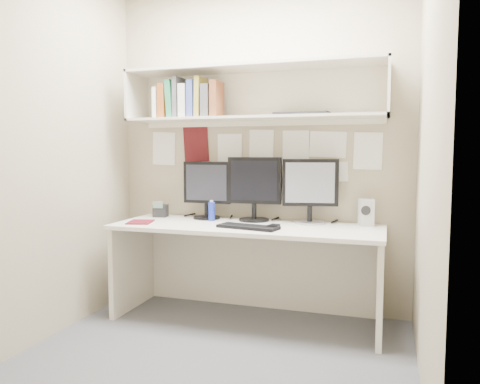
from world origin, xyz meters
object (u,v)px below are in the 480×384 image
(monitor_right, at_px, (310,189))
(desk, at_px, (246,273))
(speaker, at_px, (366,212))
(desk_phone, at_px, (161,210))
(monitor_left, at_px, (207,188))
(monitor_center, at_px, (254,187))
(keyboard, at_px, (248,227))
(maroon_notebook, at_px, (140,222))

(monitor_right, bearing_deg, desk, -164.37)
(speaker, height_order, desk_phone, speaker)
(speaker, bearing_deg, monitor_left, 164.82)
(monitor_right, xyz_separation_m, desk_phone, (-1.25, -0.03, -0.21))
(desk, xyz_separation_m, speaker, (0.85, 0.23, 0.46))
(monitor_center, bearing_deg, desk, -90.66)
(monitor_center, distance_m, monitor_right, 0.44)
(monitor_right, distance_m, keyboard, 0.59)
(desk, relative_size, monitor_center, 3.99)
(desk, height_order, maroon_notebook, maroon_notebook)
(monitor_center, distance_m, desk_phone, 0.84)
(keyboard, relative_size, maroon_notebook, 2.09)
(monitor_right, distance_m, maroon_notebook, 1.33)
(monitor_right, height_order, keyboard, monitor_right)
(desk, relative_size, maroon_notebook, 9.48)
(desk, xyz_separation_m, monitor_left, (-0.40, 0.22, 0.62))
(desk, xyz_separation_m, keyboard, (0.06, -0.15, 0.37))
(desk, relative_size, monitor_left, 4.31)
(monitor_left, relative_size, maroon_notebook, 2.20)
(monitor_left, height_order, monitor_right, monitor_right)
(monitor_left, relative_size, monitor_center, 0.93)
(desk, bearing_deg, keyboard, -69.24)
(monitor_left, relative_size, keyboard, 1.05)
(monitor_right, distance_m, speaker, 0.44)
(keyboard, bearing_deg, monitor_center, 110.51)
(monitor_right, relative_size, keyboard, 1.11)
(monitor_left, height_order, maroon_notebook, monitor_left)
(monitor_center, xyz_separation_m, speaker, (0.85, 0.01, -0.17))
(keyboard, bearing_deg, desk_phone, 169.78)
(desk_phone, bearing_deg, keyboard, -30.30)
(keyboard, xyz_separation_m, desk_phone, (-0.87, 0.34, 0.04))
(monitor_right, bearing_deg, keyboard, -146.50)
(monitor_right, relative_size, desk_phone, 3.62)
(maroon_notebook, bearing_deg, monitor_right, 2.52)
(monitor_right, xyz_separation_m, maroon_notebook, (-1.25, -0.37, -0.26))
(desk, height_order, desk_phone, desk_phone)
(speaker, bearing_deg, monitor_right, 165.92)
(monitor_center, relative_size, monitor_right, 1.02)
(desk_phone, bearing_deg, speaker, -7.31)
(keyboard, bearing_deg, speaker, 37.25)
(monitor_left, distance_m, keyboard, 0.64)
(monitor_left, xyz_separation_m, speaker, (1.26, 0.01, -0.15))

